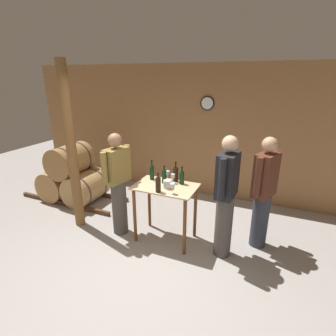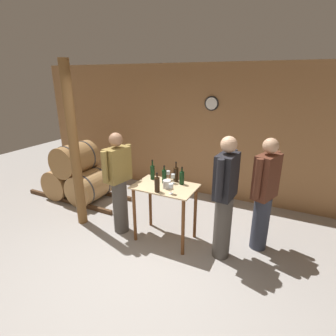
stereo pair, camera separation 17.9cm
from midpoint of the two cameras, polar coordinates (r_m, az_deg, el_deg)
ground_plane at (r=3.73m, az=-5.71°, el=-21.73°), size 14.00×14.00×0.00m
back_wall at (r=5.48m, az=9.42°, el=7.58°), size 8.40×0.08×2.70m
barrel_rack at (r=5.76m, az=-18.33°, el=-1.61°), size 2.20×0.80×1.18m
tasting_table at (r=3.98m, az=0.65°, el=-6.72°), size 0.93×0.60×0.91m
wooden_post at (r=4.46m, az=-18.68°, el=4.09°), size 0.16×0.16×2.70m
wine_bottle_far_left at (r=4.10m, az=-2.15°, el=-0.87°), size 0.07×0.07×0.32m
wine_bottle_left at (r=3.96m, az=0.47°, el=-1.77°), size 0.07×0.07×0.28m
wine_bottle_center at (r=3.66m, az=-0.93°, el=-3.59°), size 0.08×0.08×0.29m
wine_bottle_right at (r=4.02m, az=3.01°, el=-1.33°), size 0.08×0.08×0.32m
wine_bottle_far_right at (r=3.92m, az=4.32°, el=-2.10°), size 0.07×0.07×0.27m
wine_glass_near_left at (r=4.07m, az=1.28°, el=-1.13°), size 0.06×0.06×0.15m
wine_glass_near_center at (r=3.95m, az=2.39°, el=-1.88°), size 0.06×0.06×0.15m
wine_glass_near_right at (r=3.60m, az=2.07°, el=-3.97°), size 0.07×0.07×0.15m
ice_bucket at (r=3.80m, az=1.11°, el=-3.56°), size 0.12×0.12×0.12m
person_host at (r=3.60m, az=13.65°, el=-6.14°), size 0.25×0.59×1.75m
person_visitor_with_scarf at (r=4.17m, az=-9.49°, el=-3.00°), size 0.29×0.58×1.66m
person_visitor_bearded at (r=3.97m, az=21.45°, el=-5.16°), size 0.34×0.56×1.68m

